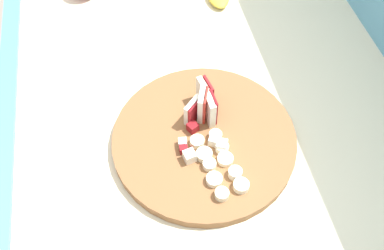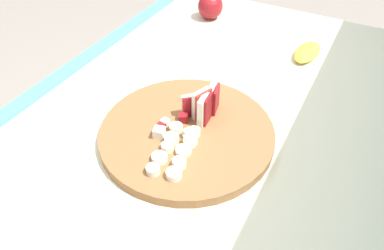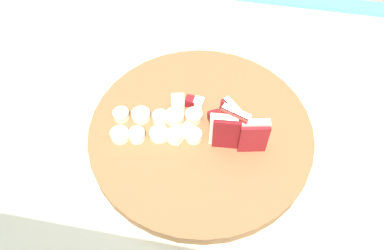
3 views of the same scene
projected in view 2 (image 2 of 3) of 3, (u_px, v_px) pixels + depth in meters
The scene contains 7 objects.
tiled_countertop at pixel (202, 248), 1.07m from camera, with size 1.30×0.84×0.95m.
cutting_board at pixel (187, 133), 0.74m from camera, with size 0.35×0.35×0.02m, color brown.
apple_wedge_fan at pixel (203, 104), 0.74m from camera, with size 0.08×0.06×0.06m.
apple_dice_pile at pixel (175, 130), 0.72m from camera, with size 0.09×0.09×0.02m.
banana_slice_rows at pixel (175, 150), 0.68m from camera, with size 0.14×0.08×0.02m.
banana_peel at pixel (307, 52), 0.97m from camera, with size 0.12×0.06×0.02m, color gold.
whole_apple at pixel (210, 6), 1.12m from camera, with size 0.08×0.08×0.08m, color maroon.
Camera 2 is at (0.51, 0.24, 1.45)m, focal length 34.34 mm.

